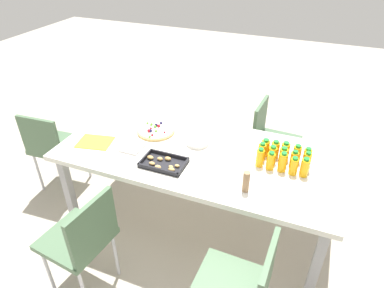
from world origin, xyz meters
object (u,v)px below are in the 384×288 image
chair_far_left (242,286)px  juice_bottle_1 (297,154)px  juice_bottle_10 (305,167)px  juice_bottle_14 (260,158)px  chair_near_left (270,137)px  juice_bottle_0 (307,156)px  juice_bottle_9 (262,152)px  chair_far_right (83,237)px  juice_bottle_2 (285,151)px  juice_bottle_4 (265,148)px  plate_stack (198,142)px  snack_tray (163,163)px  juice_bottle_8 (272,155)px  juice_bottle_12 (283,162)px  juice_bottle_5 (307,162)px  party_table (198,158)px  chair_end (52,145)px  juice_bottle_11 (294,166)px  juice_bottle_3 (275,150)px  juice_bottle_13 (271,161)px  paper_folder (95,142)px  cardboard_tube (246,182)px  napkin_stack (132,148)px  juice_bottle_7 (283,157)px  juice_bottle_6 (294,160)px

chair_far_left → juice_bottle_1: size_ratio=5.94×
juice_bottle_10 → juice_bottle_14: bearing=0.0°
chair_near_left → juice_bottle_1: bearing=25.8°
juice_bottle_0 → juice_bottle_9: bearing=13.1°
chair_far_right → juice_bottle_2: size_ratio=5.67×
chair_near_left → juice_bottle_4: (-0.05, 0.68, 0.31)m
chair_far_right → juice_bottle_1: (-1.16, -0.98, 0.31)m
chair_near_left → plate_stack: chair_near_left is taller
snack_tray → plate_stack: (-0.13, -0.34, 0.00)m
juice_bottle_8 → juice_bottle_10: 0.24m
juice_bottle_0 → juice_bottle_12: juice_bottle_12 is taller
chair_far_left → juice_bottle_1: 1.00m
chair_far_right → juice_bottle_0: juice_bottle_0 is taller
juice_bottle_12 → chair_far_left: bearing=86.5°
juice_bottle_5 → juice_bottle_14: 0.31m
party_table → chair_end: chair_end is taller
juice_bottle_5 → juice_bottle_11: size_ratio=1.09×
party_table → juice_bottle_0: (-0.77, -0.14, 0.12)m
chair_near_left → juice_bottle_4: size_ratio=6.15×
juice_bottle_4 → juice_bottle_14: 0.15m
juice_bottle_3 → juice_bottle_0: bearing=179.9°
juice_bottle_8 → juice_bottle_13: bearing=92.2°
juice_bottle_9 → chair_far_right: bearing=44.6°
chair_far_left → paper_folder: 1.52m
juice_bottle_11 → snack_tray: size_ratio=0.44×
chair_near_left → juice_bottle_2: juice_bottle_2 is taller
chair_end → chair_far_left: 2.11m
juice_bottle_3 → juice_bottle_8: (0.01, 0.08, 0.00)m
juice_bottle_3 → juice_bottle_9: (0.08, 0.07, 0.00)m
juice_bottle_13 → juice_bottle_5: bearing=-161.5°
juice_bottle_3 → party_table: bearing=14.5°
cardboard_tube → juice_bottle_9: bearing=-93.1°
chair_far_right → juice_bottle_0: 1.60m
chair_far_right → juice_bottle_4: bearing=-36.7°
cardboard_tube → juice_bottle_2: bearing=-111.6°
cardboard_tube → juice_bottle_12: bearing=-121.2°
juice_bottle_9 → snack_tray: size_ratio=0.46×
juice_bottle_1 → paper_folder: juice_bottle_1 is taller
napkin_stack → party_table: bearing=-162.1°
chair_far_right → juice_bottle_1: size_ratio=5.94×
juice_bottle_0 → juice_bottle_11: juice_bottle_11 is taller
chair_near_left → juice_bottle_12: (-0.20, 0.83, 0.32)m
juice_bottle_2 → juice_bottle_5: 0.17m
chair_near_left → juice_bottle_0: juice_bottle_0 is taller
party_table → juice_bottle_8: bearing=-173.1°
juice_bottle_7 → juice_bottle_13: 0.11m
juice_bottle_2 → juice_bottle_6: size_ratio=1.09×
chair_far_right → cardboard_tube: 1.10m
party_table → chair_end: 1.40m
chair_far_left → juice_bottle_7: 0.93m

